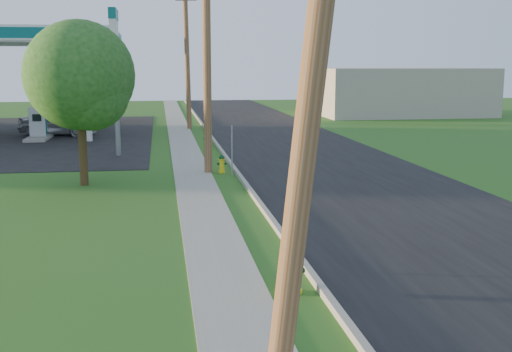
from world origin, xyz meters
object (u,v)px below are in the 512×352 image
at_px(tree_lot, 90,64).
at_px(hydrant_near, 294,273).
at_px(fuel_pump_se, 50,121).
at_px(car_silver, 58,123).
at_px(hydrant_mid, 222,164).
at_px(price_pylon, 114,40).
at_px(utility_pole_mid, 207,48).
at_px(tree_verge, 82,80).
at_px(hydrant_far, 207,139).
at_px(utility_pole_near, 318,23).
at_px(utility_pole_far, 187,57).
at_px(fuel_pump_ne, 38,127).

bearing_deg(tree_lot, hydrant_near, -78.92).
distance_m(fuel_pump_se, tree_lot, 8.65).
bearing_deg(hydrant_near, fuel_pump_se, 106.97).
relative_size(hydrant_near, car_silver, 0.18).
xyz_separation_m(hydrant_near, hydrant_mid, (-0.05, 13.94, -0.03)).
bearing_deg(price_pylon, utility_pole_mid, -54.66).
height_order(price_pylon, hydrant_mid, price_pylon).
bearing_deg(price_pylon, tree_verge, -94.96).
bearing_deg(car_silver, hydrant_far, -109.63).
xyz_separation_m(fuel_pump_se, hydrant_near, (9.48, -31.08, -0.32)).
xyz_separation_m(utility_pole_near, tree_verge, (-4.56, 15.89, -1.01)).
height_order(utility_pole_near, car_silver, utility_pole_near).
xyz_separation_m(utility_pole_far, price_pylon, (-3.90, -12.50, 0.63)).
xyz_separation_m(tree_lot, hydrant_near, (7.57, -38.68, -3.98)).
bearing_deg(hydrant_mid, fuel_pump_se, 118.81).
relative_size(utility_pole_far, fuel_pump_se, 2.97).
xyz_separation_m(tree_lot, car_silver, (-1.11, -9.46, -3.59)).
xyz_separation_m(fuel_pump_se, price_pylon, (5.00, -11.50, 4.71)).
height_order(utility_pole_near, utility_pole_far, utility_pole_far).
xyz_separation_m(hydrant_far, car_silver, (-8.68, 6.52, 0.41)).
distance_m(fuel_pump_ne, hydrant_mid, 16.18).
xyz_separation_m(utility_pole_far, hydrant_mid, (0.53, -18.14, -4.43)).
height_order(fuel_pump_se, tree_lot, tree_lot).
distance_m(tree_verge, hydrant_far, 12.37).
distance_m(tree_lot, hydrant_mid, 26.17).
xyz_separation_m(utility_pole_near, hydrant_mid, (0.53, 17.86, -4.43)).
bearing_deg(hydrant_far, tree_verge, -115.61).
xyz_separation_m(utility_pole_near, tree_lot, (-6.99, 42.60, -0.42)).
bearing_deg(tree_verge, hydrant_mid, 21.12).
distance_m(utility_pole_near, fuel_pump_ne, 32.51).
height_order(fuel_pump_ne, car_silver, fuel_pump_ne).
relative_size(hydrant_far, car_silver, 0.17).
height_order(price_pylon, car_silver, price_pylon).
bearing_deg(tree_verge, price_pylon, 85.04).
xyz_separation_m(utility_pole_mid, tree_lot, (-6.99, 24.60, -0.57)).
bearing_deg(tree_lot, hydrant_far, -64.66).
xyz_separation_m(fuel_pump_se, tree_lot, (1.91, 7.60, 3.66)).
distance_m(utility_pole_far, tree_verge, 20.64).
xyz_separation_m(tree_verge, hydrant_near, (5.14, -11.97, -3.38)).
relative_size(utility_pole_far, car_silver, 2.04).
distance_m(tree_verge, hydrant_mid, 6.44).
relative_size(tree_verge, hydrant_far, 7.61).
relative_size(fuel_pump_se, tree_lot, 0.47).
bearing_deg(car_silver, utility_pole_near, -148.99).
relative_size(utility_pole_near, hydrant_far, 12.25).
relative_size(price_pylon, hydrant_near, 8.29).
bearing_deg(hydrant_far, hydrant_mid, -90.33).
distance_m(utility_pole_far, car_silver, 9.48).
distance_m(utility_pole_far, fuel_pump_ne, 10.99).
distance_m(utility_pole_far, hydrant_mid, 18.68).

